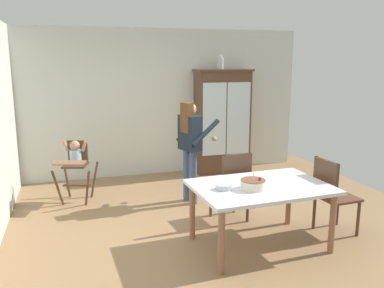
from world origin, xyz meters
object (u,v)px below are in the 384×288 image
Objects in this scene: serving_bowl at (224,187)px; dining_chair_far_side at (233,182)px; dining_chair_right_end at (331,191)px; dining_table at (261,192)px; ceramic_vase at (220,63)px; high_chair_with_toddler at (75,160)px; birthday_cake at (253,184)px; china_cabinet at (222,121)px; adult_person at (190,140)px.

serving_bowl is 0.19× the size of dining_chair_far_side.
dining_chair_right_end is (1.44, 0.05, -0.21)m from serving_bowl.
dining_table is 0.99m from dining_chair_right_end.
dining_chair_far_side is (-0.71, -2.38, -1.53)m from ceramic_vase.
high_chair_with_toddler reaches higher than birthday_cake.
china_cabinet is at bearing -114.37° from dining_chair_far_side.
birthday_cake is 0.29× the size of dining_chair_right_end.
ceramic_vase is 1.50× the size of serving_bowl.
high_chair_with_toddler is 0.60× the size of dining_table.
ceramic_vase is 3.45m from dining_chair_right_end.
dining_chair_far_side is at bearing 81.74° from birthday_cake.
china_cabinet is 7.02× the size of birthday_cake.
adult_person is 1.59× the size of dining_chair_far_side.
birthday_cake is 0.33m from serving_bowl.
serving_bowl is 1.46m from dining_chair_right_end.
ceramic_vase reaches higher than dining_table.
dining_chair_far_side reaches higher than serving_bowl.
serving_bowl is at bearing 88.64° from dining_chair_right_end.
china_cabinet is 2.05× the size of dining_chair_right_end.
dining_chair_right_end is (1.32, -1.60, -0.41)m from adult_person.
ceramic_vase is at bearing -53.54° from adult_person.
birthday_cake is at bearing -33.98° from high_chair_with_toddler.
ceramic_vase reaches higher than high_chair_with_toddler.
dining_chair_right_end reaches higher than high_chair_with_toddler.
ceramic_vase is at bearing 69.84° from serving_bowl.
birthday_cake is (-0.84, -3.21, -1.29)m from ceramic_vase.
dining_chair_far_side reaches higher than birthday_cake.
china_cabinet is 3.34m from birthday_cake.
dining_chair_far_side reaches higher than dining_table.
birthday_cake is at bearing -105.62° from china_cabinet.
adult_person is 8.50× the size of serving_bowl.
adult_person is at bearing -126.44° from china_cabinet.
serving_bowl is at bearing 53.68° from dining_chair_far_side.
ceramic_vase is 0.28× the size of dining_chair_right_end.
serving_bowl is (-0.46, -0.01, 0.11)m from dining_table.
adult_person is 2.11m from dining_chair_right_end.
high_chair_with_toddler is 3.39× the size of birthday_cake.
birthday_cake is at bearing -146.70° from dining_table.
china_cabinet is 2.05× the size of dining_chair_far_side.
ceramic_vase is 0.18× the size of adult_person.
adult_person is at bearing 96.36° from birthday_cake.
dining_chair_far_side is 1.23m from dining_chair_right_end.
ceramic_vase reaches higher than adult_person.
high_chair_with_toddler is 0.99× the size of dining_chair_far_side.
adult_person is (1.65, -0.56, 0.31)m from high_chair_with_toddler.
adult_person is 1.04m from dining_chair_far_side.
high_chair_with_toddler reaches higher than dining_table.
dining_chair_far_side reaches higher than high_chair_with_toddler.
ceramic_vase is 0.28× the size of high_chair_with_toddler.
serving_bowl is at bearing 157.09° from adult_person.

